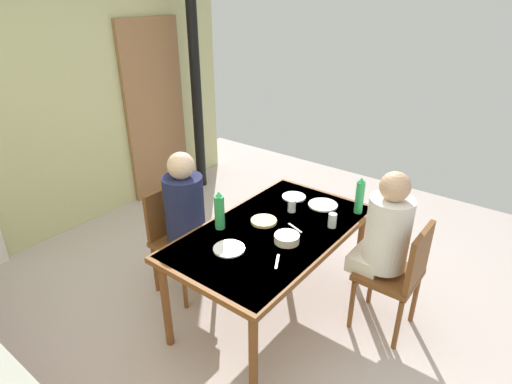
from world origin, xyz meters
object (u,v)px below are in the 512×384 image
at_px(dining_table, 273,238).
at_px(serving_bowl_center, 287,238).
at_px(chair_near_diner, 399,273).
at_px(person_far_diner, 186,208).
at_px(person_near_diner, 386,231).
at_px(water_bottle_green_far, 360,196).
at_px(chair_far_diner, 176,234).
at_px(water_bottle_green_near, 219,211).

height_order(dining_table, serving_bowl_center, serving_bowl_center).
distance_m(chair_near_diner, person_far_diner, 1.60).
distance_m(person_near_diner, person_far_diner, 1.45).
xyz_separation_m(chair_near_diner, water_bottle_green_far, (0.21, 0.44, 0.37)).
bearing_deg(dining_table, person_near_diner, -59.20).
height_order(chair_near_diner, chair_far_diner, same).
distance_m(chair_far_diner, person_near_diner, 1.60).
height_order(chair_far_diner, person_far_diner, person_far_diner).
height_order(chair_near_diner, person_far_diner, person_far_diner).
distance_m(water_bottle_green_near, serving_bowl_center, 0.51).
relative_size(water_bottle_green_near, water_bottle_green_far, 0.99).
relative_size(dining_table, chair_far_diner, 1.77).
bearing_deg(serving_bowl_center, person_far_diner, 99.19).
xyz_separation_m(chair_near_diner, water_bottle_green_near, (-0.60, 1.11, 0.37)).
xyz_separation_m(chair_far_diner, person_near_diner, (0.60, -1.46, 0.28)).
xyz_separation_m(person_near_diner, water_bottle_green_near, (-0.60, 0.97, 0.09)).
bearing_deg(water_bottle_green_near, person_far_diner, 89.56).
distance_m(dining_table, serving_bowl_center, 0.20).
height_order(chair_near_diner, water_bottle_green_far, water_bottle_green_far).
bearing_deg(chair_far_diner, chair_near_diner, 110.58).
relative_size(person_near_diner, water_bottle_green_far, 2.69).
distance_m(chair_near_diner, person_near_diner, 0.31).
bearing_deg(water_bottle_green_far, dining_table, 149.02).
bearing_deg(person_far_diner, water_bottle_green_far, 128.27).
bearing_deg(chair_near_diner, person_far_diner, 112.32).
bearing_deg(chair_near_diner, water_bottle_green_far, 64.55).
height_order(water_bottle_green_far, serving_bowl_center, water_bottle_green_far).
height_order(person_far_diner, water_bottle_green_far, person_far_diner).
height_order(person_near_diner, water_bottle_green_far, person_near_diner).
xyz_separation_m(dining_table, chair_near_diner, (0.39, -0.80, -0.17)).
bearing_deg(serving_bowl_center, water_bottle_green_near, 105.96).
relative_size(water_bottle_green_far, serving_bowl_center, 1.69).
relative_size(chair_far_diner, serving_bowl_center, 5.12).
height_order(water_bottle_green_near, water_bottle_green_far, water_bottle_green_far).
bearing_deg(water_bottle_green_near, dining_table, -56.33).
distance_m(chair_far_diner, serving_bowl_center, 1.01).
height_order(dining_table, person_far_diner, person_far_diner).
xyz_separation_m(dining_table, chair_far_diner, (-0.20, 0.80, -0.17)).
height_order(chair_far_diner, water_bottle_green_near, water_bottle_green_near).
relative_size(dining_table, chair_near_diner, 1.77).
relative_size(dining_table, serving_bowl_center, 9.08).
bearing_deg(chair_far_diner, person_far_diner, 90.00).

